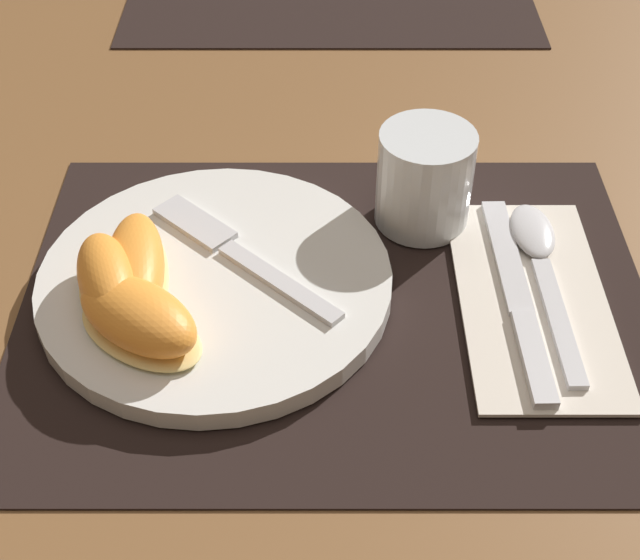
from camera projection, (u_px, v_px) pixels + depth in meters
name	position (u px, v px, depth m)	size (l,w,h in m)	color
ground_plane	(332.00, 304.00, 0.66)	(3.00, 3.00, 0.00)	brown
placemat	(332.00, 302.00, 0.66)	(0.47, 0.35, 0.00)	black
plate	(212.00, 282.00, 0.66)	(0.26, 0.26, 0.02)	white
juice_glass	(421.00, 183.00, 0.71)	(0.08, 0.08, 0.08)	silver
napkin	(528.00, 294.00, 0.66)	(0.11, 0.22, 0.00)	silver
knife	(515.00, 298.00, 0.65)	(0.02, 0.21, 0.01)	silver
spoon	(535.00, 252.00, 0.69)	(0.04, 0.19, 0.01)	silver
fork	(229.00, 248.00, 0.68)	(0.15, 0.14, 0.00)	silver
citrus_wedge_0	(133.00, 267.00, 0.64)	(0.06, 0.13, 0.03)	#F4DB84
citrus_wedge_1	(105.00, 284.00, 0.62)	(0.08, 0.11, 0.04)	#F4DB84
citrus_wedge_2	(135.00, 319.00, 0.60)	(0.11, 0.11, 0.04)	#F4DB84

